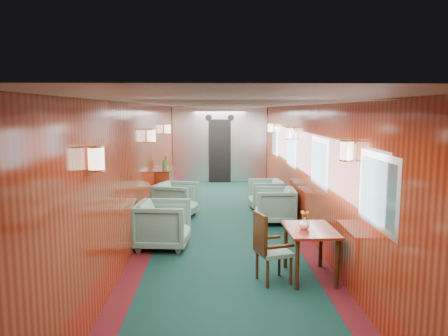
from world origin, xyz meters
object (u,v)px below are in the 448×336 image
object	(u,v)px
armchair_left_far	(176,200)
armchair_right_far	(266,194)
dining_table	(310,236)
armchair_right_near	(275,205)
side_chair	(268,245)
armchair_left_near	(163,225)
credenza	(165,188)

from	to	relation	value
armchair_left_far	armchair_right_far	size ratio (longest dim) A/B	1.10
dining_table	armchair_right_near	xyz separation A→B (m)	(-0.06, 2.95, -0.22)
side_chair	armchair_left_near	xyz separation A→B (m)	(-1.55, 1.55, -0.13)
armchair_right_far	dining_table	bearing A→B (deg)	-2.90
armchair_right_near	armchair_right_far	size ratio (longest dim) A/B	1.05
armchair_left_near	armchair_left_far	world-z (taller)	armchair_left_near
armchair_left_far	armchair_right_near	bearing A→B (deg)	-88.38
armchair_left_near	armchair_left_far	distance (m)	2.07
credenza	armchair_right_far	size ratio (longest dim) A/B	1.62
armchair_left_near	armchair_right_far	world-z (taller)	armchair_left_near
credenza	armchair_left_near	distance (m)	2.96
armchair_left_near	dining_table	bearing A→B (deg)	-117.89
credenza	armchair_right_near	distance (m)	2.76
armchair_left_far	armchair_right_near	xyz separation A→B (m)	(2.05, -0.51, -0.01)
credenza	dining_table	bearing A→B (deg)	-60.59
side_chair	armchair_left_near	distance (m)	2.20
dining_table	side_chair	world-z (taller)	side_chair
dining_table	credenza	distance (m)	4.97
dining_table	armchair_right_far	xyz separation A→B (m)	(-0.10, 4.21, -0.24)
armchair_right_near	armchair_right_far	bearing A→B (deg)	-175.96
dining_table	armchair_left_near	size ratio (longest dim) A/B	1.09
dining_table	credenza	bearing A→B (deg)	118.31
side_chair	credenza	size ratio (longest dim) A/B	0.78
side_chair	armchair_right_near	world-z (taller)	side_chair
armchair_left_far	armchair_right_far	bearing A→B (deg)	-53.94
armchair_left_near	armchair_right_far	size ratio (longest dim) A/B	1.14
armchair_right_far	credenza	bearing A→B (deg)	-97.19
armchair_right_far	armchair_right_near	bearing A→B (deg)	-2.47
side_chair	armchair_right_far	distance (m)	4.40
armchair_right_near	side_chair	bearing A→B (deg)	-7.57
armchair_right_near	armchair_left_far	bearing A→B (deg)	-101.79
side_chair	armchair_left_near	bearing A→B (deg)	117.12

